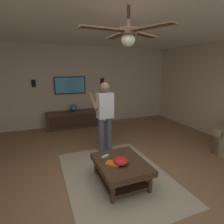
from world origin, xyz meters
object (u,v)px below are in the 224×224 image
Objects in this scene: person_standing at (105,113)px; remote_white at (105,156)px; tv at (70,85)px; vase_round at (73,108)px; bowl at (121,161)px; wall_speaker_left at (102,81)px; book at (113,164)px; coffee_table at (121,167)px; wall_speaker_right at (34,83)px; ceiling_fan at (128,34)px; media_console at (73,119)px.

person_standing reaches higher than remote_white.
vase_round is at bearing 12.08° from tv.
person_standing is 10.93× the size of remote_white.
bowl is 3.98m from wall_speaker_left.
book is 1.00× the size of wall_speaker_left.
person_standing is at bearing -62.91° from book.
wall_speaker_left is at bearing -79.12° from vase_round.
wall_speaker_left is at bearing -21.89° from person_standing.
coffee_table is 0.34m from remote_white.
wall_speaker_right is (0.01, 1.11, 0.09)m from tv.
wall_speaker_left is (3.39, -1.11, 1.07)m from remote_white.
tv is at bearing -47.85° from book.
ceiling_fan is at bearing 163.43° from coffee_table.
person_standing is 2.51m from wall_speaker_left.
book is 4.01m from wall_speaker_right.
coffee_table is 4.55× the size of wall_speaker_right.
person_standing is 1.39× the size of ceiling_fan.
media_console is 4.37m from ceiling_fan.
wall_speaker_left reaches higher than media_console.
vase_round reaches higher than media_console.
coffee_table is at bearing -27.62° from bowl.
ceiling_fan reaches higher than coffee_table.
person_standing is at bearing -10.08° from ceiling_fan.
bowl is at bearing 2.86° from media_console.
tv is (3.63, 0.22, 1.09)m from coffee_table.
coffee_table is at bearing 104.61° from remote_white.
ceiling_fan reaches higher than book.
person_standing reaches higher than vase_round.
wall_speaker_right is at bearing 28.52° from person_standing.
remote_white is at bearing 161.79° from wall_speaker_left.
wall_speaker_left is 2.24m from wall_speaker_right.
media_console is 1.04× the size of person_standing.
bowl is at bearing 91.49° from remote_white.
bowl reaches higher than coffee_table.
wall_speaker_left is at bearing 102.63° from media_console.
vase_round is (3.43, 0.17, 0.36)m from coffee_table.
ceiling_fan reaches higher than bowl.
tv is at bearing -180.00° from media_console.
media_console is 11.33× the size of remote_white.
wall_speaker_right is (3.72, 1.28, 1.03)m from bowl.
person_standing is at bearing -147.19° from wall_speaker_right.
tv reaches higher than wall_speaker_left.
book is at bearing 161.37° from person_standing.
tv is 0.86× the size of ceiling_fan.
coffee_table is 4.55× the size of vase_round.
wall_speaker_right reaches higher than book.
coffee_table is 3.94m from wall_speaker_left.
wall_speaker_right reaches higher than remote_white.
wall_speaker_left is 0.19× the size of ceiling_fan.
coffee_table is 2.10m from ceiling_fan.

